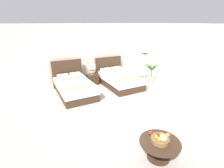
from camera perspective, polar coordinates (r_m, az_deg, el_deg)
name	(u,v)px	position (r m, az deg, el deg)	size (l,w,h in m)	color
ground_plane	(125,111)	(5.50, 4.50, -9.01)	(10.09, 10.18, 0.02)	#A79F94
wall_back	(86,54)	(7.85, -8.84, 10.11)	(10.09, 0.12, 2.63)	beige
wall_side_right	(187,58)	(7.50, 24.29, 8.10)	(0.12, 5.78, 2.63)	beige
bed_near_window	(74,87)	(6.70, -12.73, -1.03)	(1.31, 2.13, 1.18)	#3B271A
bed_near_corner	(119,79)	(7.48, 2.29, 1.65)	(1.40, 2.24, 1.11)	#3B271A
nightstand	(93,79)	(7.67, -6.63, 1.59)	(0.49, 0.43, 0.46)	#3B271A
table_lamp	(92,68)	(7.54, -6.85, 5.30)	(0.34, 0.34, 0.44)	tan
coffee_table	(159,146)	(3.77, 15.86, -19.63)	(0.83, 0.83, 0.41)	#3B271A
fruit_bowl	(161,139)	(3.64, 16.23, -17.54)	(0.38, 0.38, 0.23)	brown
loose_apple	(151,133)	(3.82, 13.00, -15.94)	(0.08, 0.08, 0.08)	red
loose_orange	(168,135)	(3.85, 18.48, -16.11)	(0.09, 0.09, 0.09)	orange
floor_lamp_corner	(144,65)	(8.76, 10.96, 6.29)	(0.24, 0.24, 1.22)	black
potted_palm	(151,76)	(8.13, 13.23, 2.66)	(0.49, 0.56, 0.91)	tan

